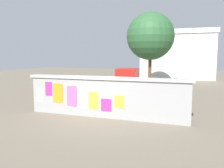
# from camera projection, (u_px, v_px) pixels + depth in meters

# --- Properties ---
(ground) EXTENTS (60.00, 60.00, 0.00)m
(ground) POSITION_uv_depth(u_px,v_px,m) (144.00, 91.00, 17.34)
(ground) COLOR #6B6051
(poster_wall) EXTENTS (7.16, 0.42, 1.73)m
(poster_wall) POSITION_uv_depth(u_px,v_px,m) (104.00, 97.00, 9.76)
(poster_wall) COLOR #979797
(poster_wall) RESTS_ON ground
(auto_rickshaw_truck) EXTENTS (3.69, 1.72, 1.85)m
(auto_rickshaw_truck) POSITION_uv_depth(u_px,v_px,m) (112.00, 84.00, 14.36)
(auto_rickshaw_truck) COLOR black
(auto_rickshaw_truck) RESTS_ON ground
(motorcycle) EXTENTS (1.88, 0.64, 0.87)m
(motorcycle) POSITION_uv_depth(u_px,v_px,m) (132.00, 99.00, 11.42)
(motorcycle) COLOR black
(motorcycle) RESTS_ON ground
(bicycle_near) EXTENTS (1.70, 0.44, 0.95)m
(bicycle_near) POSITION_uv_depth(u_px,v_px,m) (164.00, 96.00, 12.91)
(bicycle_near) COLOR black
(bicycle_near) RESTS_ON ground
(bicycle_far) EXTENTS (1.68, 0.52, 0.95)m
(bicycle_far) POSITION_uv_depth(u_px,v_px,m) (67.00, 99.00, 12.07)
(bicycle_far) COLOR black
(bicycle_far) RESTS_ON ground
(person_walking) EXTENTS (0.39, 0.39, 1.62)m
(person_walking) POSITION_uv_depth(u_px,v_px,m) (94.00, 90.00, 11.12)
(person_walking) COLOR yellow
(person_walking) RESTS_ON ground
(person_bystander) EXTENTS (0.45, 0.45, 1.62)m
(person_bystander) POSITION_uv_depth(u_px,v_px,m) (176.00, 91.00, 10.71)
(person_bystander) COLOR #BF6626
(person_bystander) RESTS_ON ground
(tree_roadside) EXTENTS (4.06, 4.06, 6.32)m
(tree_roadside) POSITION_uv_depth(u_px,v_px,m) (150.00, 36.00, 19.85)
(tree_roadside) COLOR brown
(tree_roadside) RESTS_ON ground
(building_background) EXTENTS (8.51, 4.59, 5.57)m
(building_background) POSITION_uv_depth(u_px,v_px,m) (178.00, 54.00, 27.62)
(building_background) COLOR white
(building_background) RESTS_ON ground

